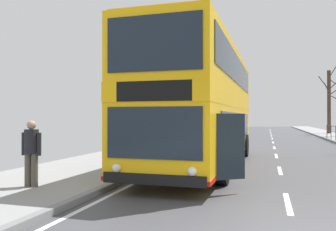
% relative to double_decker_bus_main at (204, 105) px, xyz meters
% --- Properties ---
extents(double_decker_bus_main, '(3.23, 11.61, 4.38)m').
position_rel_double_decker_bus_main_xyz_m(double_decker_bus_main, '(0.00, 0.00, 0.00)').
color(double_decker_bus_main, '#F4B20F').
rests_on(double_decker_bus_main, ground).
extents(pedestrian_companion, '(0.54, 0.34, 1.61)m').
position_rel_double_decker_bus_main_xyz_m(pedestrian_companion, '(-3.21, -5.78, -1.25)').
color(pedestrian_companion, '#4C473D').
rests_on(pedestrian_companion, ground).
extents(bare_tree_far_02, '(2.81, 3.67, 7.44)m').
position_rel_double_decker_bus_main_xyz_m(bare_tree_far_02, '(8.77, 28.26, 1.42)').
color(bare_tree_far_02, '#423328').
rests_on(bare_tree_far_02, ground).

